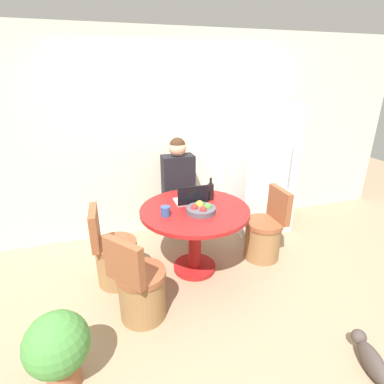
% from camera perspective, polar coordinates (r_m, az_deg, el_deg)
% --- Properties ---
extents(ground_plane, '(12.00, 12.00, 0.00)m').
position_cam_1_polar(ground_plane, '(3.27, 1.73, -17.91)').
color(ground_plane, '#9E8466').
extents(wall_back, '(7.00, 0.06, 2.60)m').
position_cam_1_polar(wall_back, '(3.99, -4.93, 10.28)').
color(wall_back, beige).
rests_on(wall_back, ground_plane).
extents(refrigerator, '(0.75, 0.66, 1.74)m').
position_cam_1_polar(refrigerator, '(4.21, 13.08, 4.37)').
color(refrigerator, white).
rests_on(refrigerator, ground_plane).
extents(dining_table, '(1.16, 1.16, 0.76)m').
position_cam_1_polar(dining_table, '(3.24, 0.53, -6.11)').
color(dining_table, maroon).
rests_on(dining_table, ground_plane).
extents(chair_right_side, '(0.44, 0.44, 0.87)m').
position_cam_1_polar(chair_right_side, '(3.70, 13.61, -8.02)').
color(chair_right_side, olive).
rests_on(chair_right_side, ground_plane).
extents(chair_near_left_corner, '(0.51, 0.51, 0.87)m').
position_cam_1_polar(chair_near_left_corner, '(2.84, -9.79, -17.94)').
color(chair_near_left_corner, olive).
rests_on(chair_near_left_corner, ground_plane).
extents(chair_left_side, '(0.44, 0.44, 0.87)m').
position_cam_1_polar(chair_left_side, '(3.30, -14.54, -12.06)').
color(chair_left_side, olive).
rests_on(chair_left_side, ground_plane).
extents(person_seated, '(0.40, 0.37, 1.36)m').
position_cam_1_polar(person_seated, '(3.88, -2.80, 1.61)').
color(person_seated, '#2D2D38').
rests_on(person_seated, ground_plane).
extents(laptop, '(0.34, 0.23, 0.22)m').
position_cam_1_polar(laptop, '(3.28, -0.18, -1.32)').
color(laptop, '#B7B7BC').
rests_on(laptop, dining_table).
extents(fruit_bowl, '(0.30, 0.30, 0.10)m').
position_cam_1_polar(fruit_bowl, '(3.06, 1.74, -3.29)').
color(fruit_bowl, '#4C4C56').
rests_on(fruit_bowl, dining_table).
extents(coffee_cup, '(0.10, 0.10, 0.10)m').
position_cam_1_polar(coffee_cup, '(3.00, -5.07, -3.67)').
color(coffee_cup, '#2D4C84').
rests_on(coffee_cup, dining_table).
extents(bottle, '(0.07, 0.07, 0.26)m').
position_cam_1_polar(bottle, '(3.35, 3.56, 0.15)').
color(bottle, black).
rests_on(bottle, dining_table).
extents(cat, '(0.23, 0.49, 0.18)m').
position_cam_1_polar(cat, '(2.90, 30.86, -25.56)').
color(cat, '#473D38').
rests_on(cat, ground_plane).
extents(potted_plant, '(0.44, 0.44, 0.60)m').
position_cam_1_polar(potted_plant, '(2.47, -24.21, -25.35)').
color(potted_plant, '#935638').
rests_on(potted_plant, ground_plane).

